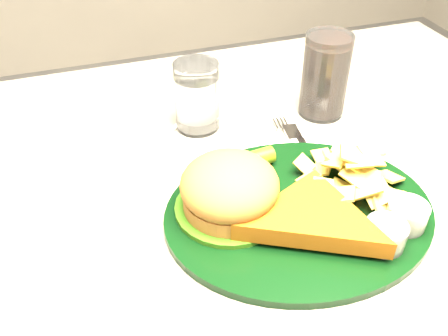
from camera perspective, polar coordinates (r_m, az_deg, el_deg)
The scene contains 5 objects.
dinner_plate at distance 0.61m, azimuth 8.83°, elevation -2.71°, with size 0.34×0.28×0.08m, color black, non-canonical shape.
water_glass at distance 0.76m, azimuth -3.12°, elevation 8.18°, with size 0.07×0.07×0.11m, color white.
cola_glass at distance 0.80m, azimuth 11.47°, elevation 10.30°, with size 0.07×0.07×0.13m, color black.
fork_napkin at distance 0.71m, azimuth 9.87°, elevation 0.80°, with size 0.13×0.17×0.01m, color white, non-canonical shape.
wrapped_straw at distance 0.75m, azimuth -7.39°, elevation 2.96°, with size 0.18×0.06×0.01m, color white, non-canonical shape.
Camera 1 is at (-0.16, -0.49, 1.18)m, focal length 40.00 mm.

